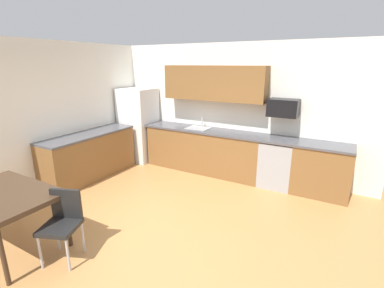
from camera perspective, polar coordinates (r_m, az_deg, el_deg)
ground_plane at (r=4.29m, az=-6.90°, el=-16.30°), size 12.00×12.00×0.00m
wall_back at (r=6.02m, az=7.85°, el=7.04°), size 5.80×0.10×2.70m
wall_left at (r=5.72m, az=-29.39°, el=4.61°), size 0.10×5.80×2.70m
cabinet_run_back at (r=6.10m, az=2.32°, el=-1.39°), size 2.59×0.60×0.90m
cabinet_run_back_right at (r=5.50m, az=24.95°, el=-4.98°), size 0.96×0.60×0.90m
cabinet_run_left at (r=6.10m, az=-20.14°, el=-2.43°), size 0.60×2.00×0.90m
countertop_back at (r=5.79m, az=6.38°, el=2.37°), size 4.80×0.64×0.04m
countertop_left at (r=5.97m, az=-20.58°, el=1.85°), size 0.64×2.00×0.04m
upper_cabinets_back at (r=5.88m, az=4.46°, el=12.32°), size 2.20×0.34×0.70m
refrigerator at (r=6.87m, az=-10.86°, el=3.89°), size 0.76×0.70×1.72m
oven_range at (r=5.59m, az=17.01°, el=-3.74°), size 0.60×0.60×0.91m
microwave at (r=5.44m, az=18.17°, el=7.06°), size 0.54×0.36×0.32m
sink_basin at (r=6.04m, az=1.27°, el=2.68°), size 0.48×0.40×0.14m
sink_faucet at (r=6.17m, az=2.08°, el=4.46°), size 0.02×0.02×0.24m
dining_table at (r=4.21m, az=-34.22°, el=-8.98°), size 1.40×0.90×0.77m
chair_near_table at (r=3.76m, az=-24.93°, el=-13.88°), size 0.52×0.52×0.85m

